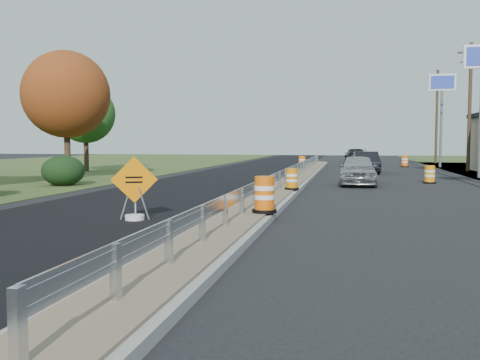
% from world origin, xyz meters
% --- Properties ---
extents(ground, '(140.00, 140.00, 0.00)m').
position_xyz_m(ground, '(0.00, 0.00, 0.00)').
color(ground, black).
rests_on(ground, ground).
extents(milled_overlay, '(7.20, 120.00, 0.01)m').
position_xyz_m(milled_overlay, '(-4.40, 10.00, 0.01)').
color(milled_overlay, black).
rests_on(milled_overlay, ground).
extents(median, '(1.60, 55.00, 0.23)m').
position_xyz_m(median, '(0.00, 8.00, 0.11)').
color(median, gray).
rests_on(median, ground).
extents(guardrail, '(0.10, 46.15, 0.72)m').
position_xyz_m(guardrail, '(0.00, 9.00, 0.73)').
color(guardrail, silver).
rests_on(guardrail, median).
extents(pylon_sign_north, '(2.20, 0.30, 7.90)m').
position_xyz_m(pylon_sign_north, '(10.50, 30.00, 6.48)').
color(pylon_sign_north, slate).
rests_on(pylon_sign_north, ground).
extents(utility_pole_nmid, '(1.90, 0.26, 9.40)m').
position_xyz_m(utility_pole_nmid, '(11.50, 24.00, 4.93)').
color(utility_pole_nmid, '#473523').
rests_on(utility_pole_nmid, ground).
extents(utility_pole_north, '(1.90, 0.26, 9.40)m').
position_xyz_m(utility_pole_north, '(11.50, 39.00, 4.93)').
color(utility_pole_north, '#473523').
rests_on(utility_pole_north, ground).
extents(hedge_north, '(2.09, 2.09, 1.52)m').
position_xyz_m(hedge_north, '(-11.00, 6.00, 0.76)').
color(hedge_north, black).
rests_on(hedge_north, ground).
extents(tree_near_red, '(4.95, 4.95, 7.35)m').
position_xyz_m(tree_near_red, '(-13.00, 10.00, 4.86)').
color(tree_near_red, '#473523').
rests_on(tree_near_red, ground).
extents(tree_near_back, '(4.29, 4.29, 6.37)m').
position_xyz_m(tree_near_back, '(-16.00, 18.00, 4.21)').
color(tree_near_back, '#473523').
rests_on(tree_near_back, ground).
extents(caution_sign, '(1.19, 0.54, 1.78)m').
position_xyz_m(caution_sign, '(-3.00, -4.21, 0.45)').
color(caution_sign, white).
rests_on(caution_sign, ground).
extents(barrel_median_near, '(0.68, 0.68, 1.00)m').
position_xyz_m(barrel_median_near, '(0.55, -3.57, 0.71)').
color(barrel_median_near, black).
rests_on(barrel_median_near, median).
extents(barrel_median_mid, '(0.59, 0.59, 0.86)m').
position_xyz_m(barrel_median_mid, '(0.55, 3.73, 0.64)').
color(barrel_median_mid, black).
rests_on(barrel_median_mid, median).
extents(barrel_median_far, '(0.62, 0.62, 0.90)m').
position_xyz_m(barrel_median_far, '(-0.55, 21.62, 0.66)').
color(barrel_median_far, black).
rests_on(barrel_median_far, median).
extents(barrel_shoulder_near, '(0.65, 0.65, 0.95)m').
position_xyz_m(barrel_shoulder_near, '(7.01, 11.29, 0.45)').
color(barrel_shoulder_near, black).
rests_on(barrel_shoulder_near, ground).
extents(barrel_shoulder_far, '(0.68, 0.68, 1.00)m').
position_xyz_m(barrel_shoulder_far, '(7.62, 30.11, 0.48)').
color(barrel_shoulder_far, black).
rests_on(barrel_shoulder_far, ground).
extents(car_silver, '(1.83, 4.53, 1.54)m').
position_xyz_m(car_silver, '(3.29, 9.50, 0.77)').
color(car_silver, '#AEAEB2').
rests_on(car_silver, ground).
extents(car_dark_mid, '(1.83, 4.64, 1.50)m').
position_xyz_m(car_dark_mid, '(4.04, 20.14, 0.75)').
color(car_dark_mid, black).
rests_on(car_dark_mid, ground).
extents(car_dark_far, '(2.34, 5.21, 1.48)m').
position_xyz_m(car_dark_far, '(3.52, 37.91, 0.74)').
color(car_dark_far, black).
rests_on(car_dark_far, ground).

